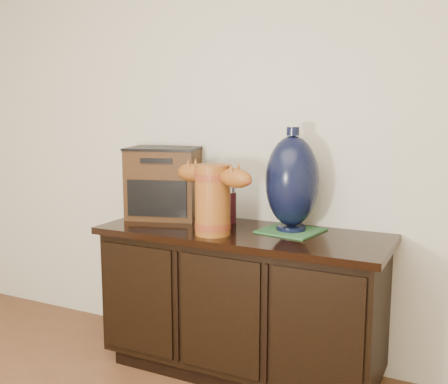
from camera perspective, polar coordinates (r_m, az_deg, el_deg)
The scene contains 6 objects.
sideboard at distance 2.74m, azimuth 1.92°, elevation -11.75°, with size 1.46×0.56×0.75m.
terracotta_vessel at distance 2.52m, azimuth -1.24°, elevation -0.37°, with size 0.48×0.22×0.34m.
tv_radio at distance 2.96m, azimuth -6.46°, elevation 1.05°, with size 0.47×0.41×0.40m.
green_mat at distance 2.64m, azimuth 7.30°, elevation -4.18°, with size 0.27×0.27×0.01m, color #2D6433.
lamp_base at distance 2.60m, azimuth 7.41°, elevation 1.13°, with size 0.30×0.30×0.51m.
spray_can at distance 2.80m, azimuth 0.66°, elevation -1.46°, with size 0.07×0.07×0.19m.
Camera 1 is at (1.05, -0.11, 1.36)m, focal length 42.00 mm.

